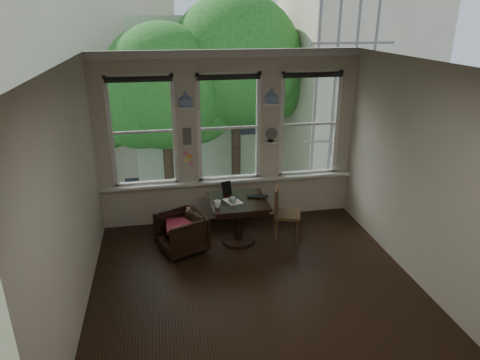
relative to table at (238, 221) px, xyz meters
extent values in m
plane|color=black|center=(0.01, -1.29, -0.38)|extent=(4.50, 4.50, 0.00)
plane|color=silver|center=(0.01, -1.29, 2.62)|extent=(4.50, 4.50, 0.00)
plane|color=#BFB4A3|center=(0.01, 0.96, 1.12)|extent=(4.50, 0.00, 4.50)
plane|color=#BFB4A3|center=(0.01, -3.54, 1.12)|extent=(4.50, 0.00, 4.50)
plane|color=#BFB4A3|center=(-2.24, -1.29, 1.12)|extent=(0.00, 4.50, 4.50)
plane|color=#BFB4A3|center=(2.26, -1.29, 1.12)|extent=(0.00, 4.50, 4.50)
cube|color=white|center=(-0.72, 0.86, 1.73)|extent=(0.26, 0.16, 0.03)
cube|color=white|center=(0.73, 0.86, 1.73)|extent=(0.26, 0.16, 0.03)
cube|color=#59544F|center=(-0.72, 0.89, 1.23)|extent=(0.14, 0.06, 0.28)
imported|color=silver|center=(-0.72, 0.86, 1.86)|extent=(0.24, 0.24, 0.25)
imported|color=silver|center=(0.73, 0.86, 1.86)|extent=(0.24, 0.24, 0.25)
imported|color=black|center=(-0.94, -0.12, -0.06)|extent=(0.89, 0.88, 0.63)
cube|color=maroon|center=(-0.94, -0.12, 0.08)|extent=(0.45, 0.45, 0.06)
imported|color=black|center=(0.32, 0.00, 0.39)|extent=(0.39, 0.31, 0.03)
imported|color=white|center=(-0.37, -0.20, 0.43)|extent=(0.13, 0.13, 0.10)
imported|color=white|center=(-0.10, -0.09, 0.42)|extent=(0.14, 0.14, 0.09)
cube|color=black|center=(-0.14, 0.28, 0.48)|extent=(0.17, 0.12, 0.22)
cube|color=silver|center=(-0.10, -0.03, 0.38)|extent=(0.31, 0.36, 0.00)
camera|label=1|loc=(-1.14, -6.17, 3.16)|focal=32.00mm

